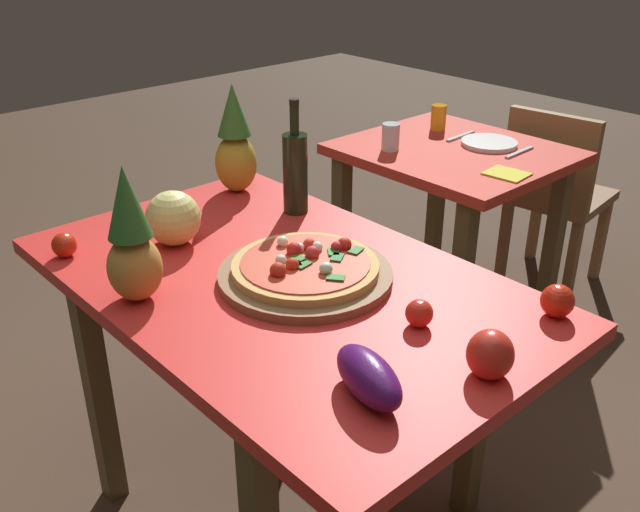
# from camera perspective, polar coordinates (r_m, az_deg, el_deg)

# --- Properties ---
(ground_plane) EXTENTS (10.00, 10.00, 0.00)m
(ground_plane) POSITION_cam_1_polar(r_m,az_deg,el_deg) (2.29, -2.63, -18.98)
(ground_plane) COLOR #4C3828
(display_table) EXTENTS (1.38, 0.85, 0.77)m
(display_table) POSITION_cam_1_polar(r_m,az_deg,el_deg) (1.86, -3.06, -4.17)
(display_table) COLOR brown
(display_table) RESTS_ON ground_plane
(background_table) EXTENTS (0.81, 0.72, 0.77)m
(background_table) POSITION_cam_1_polar(r_m,az_deg,el_deg) (2.88, 10.56, 5.88)
(background_table) COLOR brown
(background_table) RESTS_ON ground_plane
(dining_chair) EXTENTS (0.45, 0.45, 0.85)m
(dining_chair) POSITION_cam_1_polar(r_m,az_deg,el_deg) (3.34, 18.35, 5.09)
(dining_chair) COLOR brown
(dining_chair) RESTS_ON ground_plane
(pizza_board) EXTENTS (0.45, 0.45, 0.02)m
(pizza_board) POSITION_cam_1_polar(r_m,az_deg,el_deg) (1.80, -1.18, -1.55)
(pizza_board) COLOR brown
(pizza_board) RESTS_ON display_table
(pizza) EXTENTS (0.37, 0.37, 0.06)m
(pizza) POSITION_cam_1_polar(r_m,az_deg,el_deg) (1.79, -1.17, -0.71)
(pizza) COLOR tan
(pizza) RESTS_ON pizza_board
(wine_bottle) EXTENTS (0.08, 0.08, 0.35)m
(wine_bottle) POSITION_cam_1_polar(r_m,az_deg,el_deg) (2.16, -2.01, 6.87)
(wine_bottle) COLOR black
(wine_bottle) RESTS_ON display_table
(pineapple_left) EXTENTS (0.14, 0.14, 0.36)m
(pineapple_left) POSITION_cam_1_polar(r_m,az_deg,el_deg) (2.33, -6.86, 8.91)
(pineapple_left) COLOR #AF9329
(pineapple_left) RESTS_ON display_table
(pineapple_right) EXTENTS (0.13, 0.13, 0.34)m
(pineapple_right) POSITION_cam_1_polar(r_m,az_deg,el_deg) (1.71, -14.94, 1.10)
(pineapple_right) COLOR #C1893A
(pineapple_right) RESTS_ON display_table
(melon) EXTENTS (0.15, 0.15, 0.15)m
(melon) POSITION_cam_1_polar(r_m,az_deg,el_deg) (2.00, -11.74, 3.01)
(melon) COLOR #DCD373
(melon) RESTS_ON display_table
(bell_pepper) EXTENTS (0.10, 0.10, 0.11)m
(bell_pepper) POSITION_cam_1_polar(r_m,az_deg,el_deg) (1.48, 13.54, -7.72)
(bell_pepper) COLOR red
(bell_pepper) RESTS_ON display_table
(eggplant) EXTENTS (0.22, 0.14, 0.09)m
(eggplant) POSITION_cam_1_polar(r_m,az_deg,el_deg) (1.38, 3.93, -9.68)
(eggplant) COLOR #461155
(eggplant) RESTS_ON display_table
(tomato_by_bottle) EXTENTS (0.06, 0.06, 0.06)m
(tomato_by_bottle) POSITION_cam_1_polar(r_m,az_deg,el_deg) (1.62, 7.99, -4.59)
(tomato_by_bottle) COLOR red
(tomato_by_bottle) RESTS_ON display_table
(tomato_near_board) EXTENTS (0.07, 0.07, 0.07)m
(tomato_near_board) POSITION_cam_1_polar(r_m,az_deg,el_deg) (2.03, -19.89, 0.84)
(tomato_near_board) COLOR red
(tomato_near_board) RESTS_ON display_table
(tomato_at_corner) EXTENTS (0.08, 0.08, 0.08)m
(tomato_at_corner) POSITION_cam_1_polar(r_m,az_deg,el_deg) (1.72, 18.58, -3.44)
(tomato_at_corner) COLOR red
(tomato_at_corner) RESTS_ON display_table
(drinking_glass_juice) EXTENTS (0.06, 0.06, 0.10)m
(drinking_glass_juice) POSITION_cam_1_polar(r_m,az_deg,el_deg) (3.06, 9.52, 10.96)
(drinking_glass_juice) COLOR orange
(drinking_glass_juice) RESTS_ON background_table
(drinking_glass_water) EXTENTS (0.07, 0.07, 0.10)m
(drinking_glass_water) POSITION_cam_1_polar(r_m,az_deg,el_deg) (2.77, 5.71, 9.53)
(drinking_glass_water) COLOR silver
(drinking_glass_water) RESTS_ON background_table
(dinner_plate) EXTENTS (0.22, 0.22, 0.02)m
(dinner_plate) POSITION_cam_1_polar(r_m,az_deg,el_deg) (2.91, 13.47, 8.85)
(dinner_plate) COLOR white
(dinner_plate) RESTS_ON background_table
(fork_utensil) EXTENTS (0.03, 0.18, 0.01)m
(fork_utensil) POSITION_cam_1_polar(r_m,az_deg,el_deg) (2.98, 11.26, 9.45)
(fork_utensil) COLOR silver
(fork_utensil) RESTS_ON background_table
(knife_utensil) EXTENTS (0.02, 0.18, 0.01)m
(knife_utensil) POSITION_cam_1_polar(r_m,az_deg,el_deg) (2.83, 15.77, 8.04)
(knife_utensil) COLOR silver
(knife_utensil) RESTS_ON background_table
(napkin_folded) EXTENTS (0.15, 0.13, 0.01)m
(napkin_folded) POSITION_cam_1_polar(r_m,az_deg,el_deg) (2.59, 14.81, 6.42)
(napkin_folded) COLOR yellow
(napkin_folded) RESTS_ON background_table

